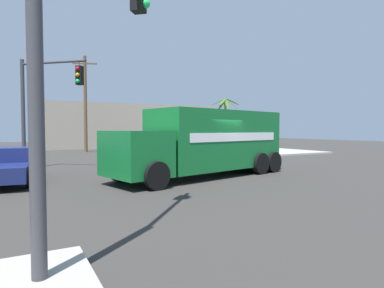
# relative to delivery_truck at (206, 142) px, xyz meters

# --- Properties ---
(ground_plane) EXTENTS (100.00, 100.00, 0.00)m
(ground_plane) POSITION_rel_delivery_truck_xyz_m (0.04, -0.13, -1.53)
(ground_plane) COLOR #33302D
(sidewalk_corner_far) EXTENTS (10.22, 10.22, 0.14)m
(sidewalk_corner_far) POSITION_rel_delivery_truck_xyz_m (11.80, 11.62, -1.46)
(sidewalk_corner_far) COLOR #9E998E
(sidewalk_corner_far) RESTS_ON ground
(delivery_truck) EXTENTS (8.92, 4.56, 2.94)m
(delivery_truck) POSITION_rel_delivery_truck_xyz_m (0.00, 0.00, 0.00)
(delivery_truck) COLOR #146B2D
(delivery_truck) RESTS_ON ground
(traffic_light_primary) EXTENTS (2.71, 3.08, 6.12)m
(traffic_light_primary) POSITION_rel_delivery_truck_xyz_m (-6.47, -6.87, 2.61)
(traffic_light_primary) COLOR #38383D
(traffic_light_primary) RESTS_ON sidewalk_corner_near
(traffic_light_secondary) EXTENTS (2.90, 2.69, 5.78)m
(traffic_light_secondary) POSITION_rel_delivery_truck_xyz_m (-6.21, 6.23, 2.25)
(traffic_light_secondary) COLOR #38383D
(traffic_light_secondary) RESTS_ON ground
(pickup_navy) EXTENTS (2.72, 5.39, 1.38)m
(pickup_navy) POSITION_rel_delivery_truck_xyz_m (-7.88, 2.34, -0.81)
(pickup_navy) COLOR navy
(pickup_navy) RESTS_ON ground
(palm_tree_far) EXTENTS (3.09, 2.62, 5.24)m
(palm_tree_far) POSITION_rel_delivery_truck_xyz_m (11.89, 15.75, 2.26)
(palm_tree_far) COLOR #7A6647
(palm_tree_far) RESTS_ON sidewalk_corner_far
(utility_pole) EXTENTS (2.07, 0.98, 8.89)m
(utility_pole) POSITION_rel_delivery_truck_xyz_m (-1.66, 18.94, 3.05)
(utility_pole) COLOR brown
(utility_pole) RESTS_ON ground
(building_backdrop) EXTENTS (21.57, 6.00, 5.06)m
(building_backdrop) POSITION_rel_delivery_truck_xyz_m (4.79, 26.32, 1.00)
(building_backdrop) COLOR gray
(building_backdrop) RESTS_ON ground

